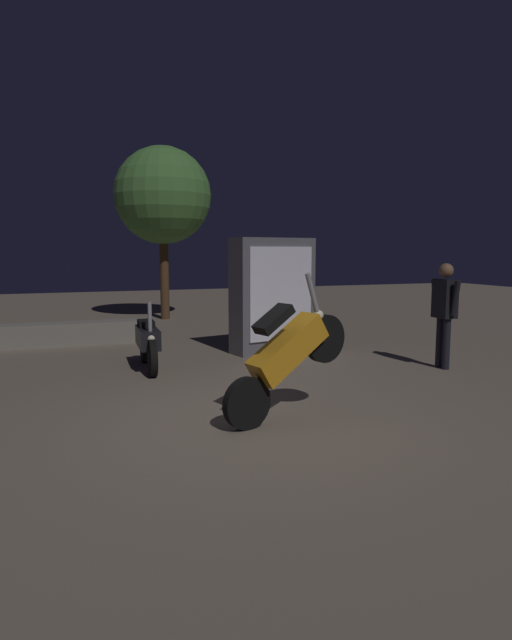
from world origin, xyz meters
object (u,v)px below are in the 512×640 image
(motorcycle_orange_foreground, at_px, (287,354))
(kiosk_billboard, at_px, (273,295))
(motorcycle_black_parked_left, at_px, (148,342))
(person_rider_beside, at_px, (445,306))

(motorcycle_orange_foreground, xyz_separation_m, kiosk_billboard, (1.40, 3.85, 0.31))
(kiosk_billboard, bearing_deg, motorcycle_black_parked_left, 3.87)
(motorcycle_orange_foreground, relative_size, kiosk_billboard, 0.78)
(person_rider_beside, distance_m, kiosk_billboard, 3.04)
(motorcycle_orange_foreground, height_order, motorcycle_black_parked_left, motorcycle_orange_foreground)
(motorcycle_black_parked_left, distance_m, person_rider_beside, 4.73)
(motorcycle_black_parked_left, xyz_separation_m, kiosk_billboard, (2.43, 0.71, 0.61))
(motorcycle_orange_foreground, relative_size, motorcycle_black_parked_left, 0.98)
(kiosk_billboard, bearing_deg, person_rider_beside, 118.61)
(motorcycle_orange_foreground, xyz_separation_m, motorcycle_black_parked_left, (-1.03, 3.14, -0.31))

